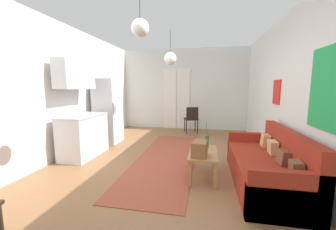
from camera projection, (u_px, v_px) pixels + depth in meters
name	position (u px, v px, depth m)	size (l,w,h in m)	color
ground_plane	(160.00, 172.00, 3.66)	(4.95, 8.04, 0.10)	#8E603D
wall_back	(183.00, 90.00, 7.13)	(4.55, 0.13, 2.81)	silver
wall_right	(302.00, 92.00, 3.04)	(0.12, 7.64, 2.81)	silver
wall_left	(48.00, 91.00, 3.87)	(0.12, 7.64, 2.81)	white
area_rug	(167.00, 158.00, 4.22)	(1.17, 3.71, 0.01)	#9E4733
couch	(269.00, 167.00, 3.04)	(0.84, 1.94, 0.85)	maroon
coffee_table	(203.00, 156.00, 3.32)	(0.45, 0.85, 0.43)	#B27F4C
bamboo_vase	(206.00, 141.00, 3.55)	(0.10, 0.10, 0.44)	#47704C
handbag	(200.00, 149.00, 3.08)	(0.25, 0.33, 0.36)	brown
refrigerator	(108.00, 111.00, 5.37)	(0.62, 0.64, 1.71)	white
kitchen_counter	(82.00, 121.00, 4.29)	(0.59, 1.12, 2.03)	silver
accent_chair	(191.00, 118.00, 6.46)	(0.51, 0.50, 0.86)	black
pendant_lamp_near	(140.00, 28.00, 2.65)	(0.24, 0.24, 0.66)	black
pendant_lamp_far	(170.00, 58.00, 4.72)	(0.29, 0.29, 0.80)	black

